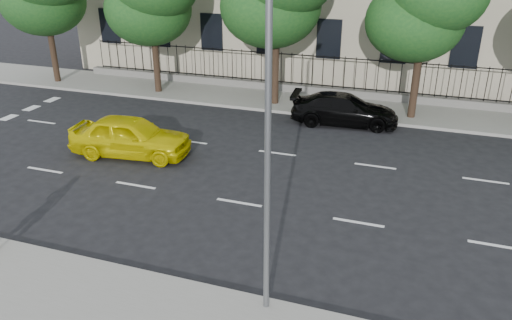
# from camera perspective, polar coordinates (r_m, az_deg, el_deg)

# --- Properties ---
(ground) EXTENTS (120.00, 120.00, 0.00)m
(ground) POSITION_cam_1_polar(r_m,az_deg,el_deg) (14.92, -5.37, -9.25)
(ground) COLOR black
(ground) RESTS_ON ground
(far_sidewalk) EXTENTS (60.00, 4.00, 0.15)m
(far_sidewalk) POSITION_cam_1_polar(r_m,az_deg,el_deg) (27.10, 6.74, 6.42)
(far_sidewalk) COLOR gray
(far_sidewalk) RESTS_ON ground
(lane_markings) EXTENTS (49.60, 4.62, 0.01)m
(lane_markings) POSITION_cam_1_polar(r_m,az_deg,el_deg) (18.78, 0.49, -1.75)
(lane_markings) COLOR silver
(lane_markings) RESTS_ON ground
(iron_fence) EXTENTS (30.00, 0.50, 2.20)m
(iron_fence) POSITION_cam_1_polar(r_m,az_deg,el_deg) (28.54, 7.56, 8.47)
(iron_fence) COLOR slate
(iron_fence) RESTS_ON far_sidewalk
(street_light) EXTENTS (0.25, 3.32, 8.05)m
(street_light) POSITION_cam_1_polar(r_m,az_deg,el_deg) (10.40, 2.30, 7.21)
(street_light) COLOR slate
(street_light) RESTS_ON near_sidewalk
(yellow_taxi) EXTENTS (5.09, 2.55, 1.66)m
(yellow_taxi) POSITION_cam_1_polar(r_m,az_deg,el_deg) (20.86, -14.14, 2.66)
(yellow_taxi) COLOR #DACA04
(yellow_taxi) RESTS_ON ground
(black_sedan) EXTENTS (5.22, 2.53, 1.47)m
(black_sedan) POSITION_cam_1_polar(r_m,az_deg,el_deg) (24.22, 10.06, 5.73)
(black_sedan) COLOR black
(black_sedan) RESTS_ON ground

